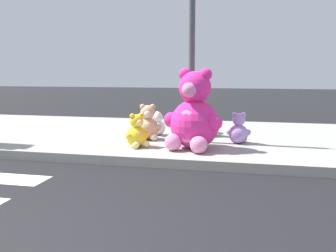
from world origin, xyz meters
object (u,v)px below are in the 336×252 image
(plush_pink_large, at_px, (194,117))
(plush_tan, at_px, (148,125))
(plush_brown, at_px, (198,120))
(sign_pole, at_px, (192,47))
(plush_white, at_px, (157,126))
(plush_yellow, at_px, (137,134))
(plush_lime, at_px, (210,125))
(plush_lavender, at_px, (239,131))

(plush_pink_large, height_order, plush_tan, plush_pink_large)
(plush_brown, bearing_deg, plush_tan, -128.66)
(sign_pole, height_order, plush_pink_large, sign_pole)
(plush_pink_large, bearing_deg, plush_white, 128.58)
(plush_white, relative_size, plush_brown, 0.72)
(plush_yellow, bearing_deg, plush_lime, 50.61)
(sign_pole, relative_size, plush_brown, 4.76)
(plush_white, relative_size, plush_lime, 0.88)
(plush_yellow, bearing_deg, plush_pink_large, 4.18)
(plush_tan, bearing_deg, plush_white, 82.84)
(plush_white, xyz_separation_m, plush_lavender, (1.62, -0.50, 0.03))
(plush_lavender, bearing_deg, plush_lime, 132.33)
(sign_pole, height_order, plush_brown, sign_pole)
(plush_lavender, bearing_deg, sign_pole, -176.76)
(plush_lavender, distance_m, plush_yellow, 1.82)
(plush_pink_large, distance_m, plush_lavender, 1.01)
(plush_white, height_order, plush_brown, plush_brown)
(plush_yellow, bearing_deg, plush_lavender, 22.83)
(sign_pole, height_order, plush_tan, sign_pole)
(sign_pole, xyz_separation_m, plush_lavender, (0.85, 0.05, -1.47))
(plush_lime, relative_size, plush_tan, 0.81)
(plush_white, bearing_deg, plush_lime, 7.38)
(plush_white, bearing_deg, plush_yellow, -92.50)
(plush_brown, bearing_deg, plush_yellow, -115.02)
(plush_tan, bearing_deg, plush_lavender, 0.17)
(plush_lime, bearing_deg, plush_white, -172.62)
(plush_white, distance_m, plush_brown, 0.91)
(plush_lavender, distance_m, plush_brown, 1.34)
(sign_pole, height_order, plush_lime, sign_pole)
(plush_yellow, bearing_deg, plush_tan, 90.87)
(plush_lavender, height_order, plush_tan, plush_tan)
(plush_lavender, xyz_separation_m, plush_brown, (-0.88, 1.01, 0.04))
(plush_lavender, xyz_separation_m, plush_lime, (-0.58, 0.63, -0.01))
(plush_tan, height_order, plush_brown, plush_tan)
(plush_tan, xyz_separation_m, plush_yellow, (0.01, -0.70, -0.04))
(sign_pole, relative_size, plush_lime, 5.88)
(plush_pink_large, distance_m, plush_white, 1.49)
(sign_pole, xyz_separation_m, plush_white, (-0.77, 0.55, -1.51))
(plush_white, relative_size, plush_yellow, 0.83)
(plush_pink_large, xyz_separation_m, plush_lavender, (0.72, 0.64, -0.31))
(plush_white, bearing_deg, plush_lavender, -17.04)
(plush_lime, relative_size, plush_yellow, 0.94)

